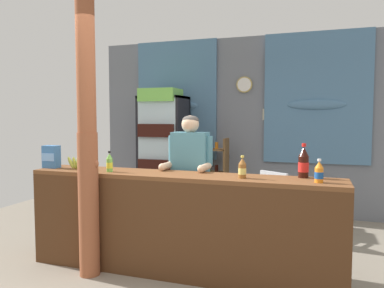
{
  "coord_description": "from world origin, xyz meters",
  "views": [
    {
      "loc": [
        1.2,
        -2.98,
        1.55
      ],
      "look_at": [
        -0.12,
        0.94,
        1.25
      ],
      "focal_mm": 34.61,
      "sensor_mm": 36.0,
      "label": 1
    }
  ],
  "objects_px": {
    "shopkeeper": "(190,169)",
    "soda_bottle_cola": "(304,163)",
    "soda_bottle_orange_soda": "(319,173)",
    "soda_bottle_iced_tea": "(242,169)",
    "snack_box_biscuit": "(51,157)",
    "plastic_lawn_chair": "(280,199)",
    "banana_bunch": "(77,163)",
    "drink_fridge": "(163,146)",
    "stall_counter": "(176,217)",
    "soda_bottle_lime_soda": "(110,163)",
    "timber_post": "(87,139)",
    "bottle_shelf_rack": "(212,175)"
  },
  "relations": [
    {
      "from": "stall_counter",
      "to": "timber_post",
      "type": "height_order",
      "value": "timber_post"
    },
    {
      "from": "soda_bottle_iced_tea",
      "to": "banana_bunch",
      "type": "xyz_separation_m",
      "value": [
        -1.79,
        0.03,
        -0.02
      ]
    },
    {
      "from": "drink_fridge",
      "to": "stall_counter",
      "type": "bearing_deg",
      "value": -64.28
    },
    {
      "from": "soda_bottle_lime_soda",
      "to": "drink_fridge",
      "type": "bearing_deg",
      "value": 98.55
    },
    {
      "from": "soda_bottle_orange_soda",
      "to": "snack_box_biscuit",
      "type": "bearing_deg",
      "value": 179.18
    },
    {
      "from": "timber_post",
      "to": "soda_bottle_orange_soda",
      "type": "bearing_deg",
      "value": 6.7
    },
    {
      "from": "soda_bottle_lime_soda",
      "to": "soda_bottle_orange_soda",
      "type": "height_order",
      "value": "soda_bottle_lime_soda"
    },
    {
      "from": "stall_counter",
      "to": "soda_bottle_iced_tea",
      "type": "distance_m",
      "value": 0.8
    },
    {
      "from": "drink_fridge",
      "to": "plastic_lawn_chair",
      "type": "xyz_separation_m",
      "value": [
        1.89,
        -0.61,
        -0.59
      ]
    },
    {
      "from": "timber_post",
      "to": "drink_fridge",
      "type": "bearing_deg",
      "value": 95.41
    },
    {
      "from": "stall_counter",
      "to": "bottle_shelf_rack",
      "type": "distance_m",
      "value": 2.41
    },
    {
      "from": "soda_bottle_lime_soda",
      "to": "soda_bottle_orange_soda",
      "type": "relative_size",
      "value": 1.05
    },
    {
      "from": "bottle_shelf_rack",
      "to": "soda_bottle_lime_soda",
      "type": "bearing_deg",
      "value": -100.44
    },
    {
      "from": "timber_post",
      "to": "soda_bottle_lime_soda",
      "type": "distance_m",
      "value": 0.36
    },
    {
      "from": "soda_bottle_iced_tea",
      "to": "snack_box_biscuit",
      "type": "distance_m",
      "value": 2.12
    },
    {
      "from": "timber_post",
      "to": "snack_box_biscuit",
      "type": "bearing_deg",
      "value": 156.45
    },
    {
      "from": "drink_fridge",
      "to": "plastic_lawn_chair",
      "type": "relative_size",
      "value": 2.32
    },
    {
      "from": "bottle_shelf_rack",
      "to": "plastic_lawn_chair",
      "type": "height_order",
      "value": "bottle_shelf_rack"
    },
    {
      "from": "bottle_shelf_rack",
      "to": "soda_bottle_iced_tea",
      "type": "distance_m",
      "value": 2.55
    },
    {
      "from": "stall_counter",
      "to": "banana_bunch",
      "type": "xyz_separation_m",
      "value": [
        -1.16,
        0.09,
        0.46
      ]
    },
    {
      "from": "drink_fridge",
      "to": "bottle_shelf_rack",
      "type": "distance_m",
      "value": 0.91
    },
    {
      "from": "drink_fridge",
      "to": "shopkeeper",
      "type": "relative_size",
      "value": 1.27
    },
    {
      "from": "drink_fridge",
      "to": "soda_bottle_orange_soda",
      "type": "relative_size",
      "value": 9.8
    },
    {
      "from": "stall_counter",
      "to": "timber_post",
      "type": "relative_size",
      "value": 1.11
    },
    {
      "from": "drink_fridge",
      "to": "shopkeeper",
      "type": "bearing_deg",
      "value": -58.54
    },
    {
      "from": "soda_bottle_cola",
      "to": "soda_bottle_iced_tea",
      "type": "distance_m",
      "value": 0.57
    },
    {
      "from": "snack_box_biscuit",
      "to": "soda_bottle_lime_soda",
      "type": "bearing_deg",
      "value": -4.16
    },
    {
      "from": "soda_bottle_iced_tea",
      "to": "banana_bunch",
      "type": "relative_size",
      "value": 0.74
    },
    {
      "from": "soda_bottle_lime_soda",
      "to": "plastic_lawn_chair",
      "type": "bearing_deg",
      "value": 44.86
    },
    {
      "from": "soda_bottle_iced_tea",
      "to": "soda_bottle_orange_soda",
      "type": "xyz_separation_m",
      "value": [
        0.66,
        -0.02,
        -0.0
      ]
    },
    {
      "from": "soda_bottle_lime_soda",
      "to": "soda_bottle_iced_tea",
      "type": "bearing_deg",
      "value": 1.56
    },
    {
      "from": "soda_bottle_cola",
      "to": "soda_bottle_orange_soda",
      "type": "distance_m",
      "value": 0.27
    },
    {
      "from": "soda_bottle_iced_tea",
      "to": "soda_bottle_orange_soda",
      "type": "distance_m",
      "value": 0.66
    },
    {
      "from": "stall_counter",
      "to": "shopkeeper",
      "type": "bearing_deg",
      "value": 93.16
    },
    {
      "from": "soda_bottle_iced_tea",
      "to": "banana_bunch",
      "type": "bearing_deg",
      "value": 179.01
    },
    {
      "from": "timber_post",
      "to": "soda_bottle_orange_soda",
      "type": "xyz_separation_m",
      "value": [
        2.12,
        0.25,
        -0.26
      ]
    },
    {
      "from": "plastic_lawn_chair",
      "to": "banana_bunch",
      "type": "bearing_deg",
      "value": -143.35
    },
    {
      "from": "stall_counter",
      "to": "snack_box_biscuit",
      "type": "relative_size",
      "value": 12.69
    },
    {
      "from": "shopkeeper",
      "to": "soda_bottle_iced_tea",
      "type": "xyz_separation_m",
      "value": [
        0.66,
        -0.45,
        0.1
      ]
    },
    {
      "from": "soda_bottle_iced_tea",
      "to": "soda_bottle_cola",
      "type": "bearing_deg",
      "value": 21.22
    },
    {
      "from": "shopkeeper",
      "to": "soda_bottle_cola",
      "type": "bearing_deg",
      "value": -11.87
    },
    {
      "from": "soda_bottle_cola",
      "to": "banana_bunch",
      "type": "height_order",
      "value": "soda_bottle_cola"
    },
    {
      "from": "bottle_shelf_rack",
      "to": "plastic_lawn_chair",
      "type": "relative_size",
      "value": 1.42
    },
    {
      "from": "soda_bottle_cola",
      "to": "snack_box_biscuit",
      "type": "relative_size",
      "value": 1.29
    },
    {
      "from": "plastic_lawn_chair",
      "to": "shopkeeper",
      "type": "bearing_deg",
      "value": -129.07
    },
    {
      "from": "soda_bottle_orange_soda",
      "to": "shopkeeper",
      "type": "bearing_deg",
      "value": 160.19
    },
    {
      "from": "stall_counter",
      "to": "soda_bottle_iced_tea",
      "type": "xyz_separation_m",
      "value": [
        0.63,
        0.06,
        0.49
      ]
    },
    {
      "from": "stall_counter",
      "to": "soda_bottle_lime_soda",
      "type": "bearing_deg",
      "value": 178.46
    },
    {
      "from": "bottle_shelf_rack",
      "to": "plastic_lawn_chair",
      "type": "xyz_separation_m",
      "value": [
        1.13,
        -0.82,
        -0.14
      ]
    },
    {
      "from": "drink_fridge",
      "to": "soda_bottle_cola",
      "type": "bearing_deg",
      "value": -41.03
    }
  ]
}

